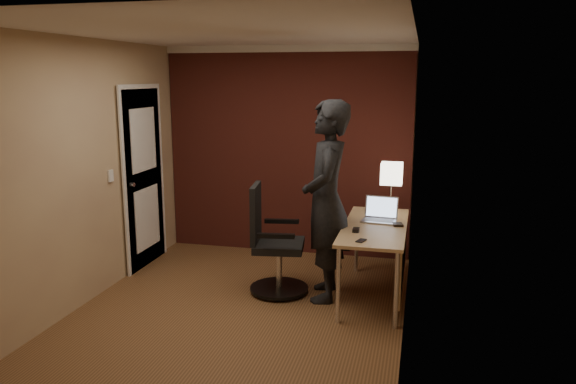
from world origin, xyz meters
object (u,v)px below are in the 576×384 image
object	(u,v)px
wallet	(398,224)
office_chair	(272,247)
desk	(382,238)
phone	(361,241)
mouse	(356,230)
laptop	(380,214)
person	(326,201)
desk_lamp	(392,174)

from	to	relation	value
wallet	office_chair	size ratio (longest dim) A/B	0.10
desk	phone	distance (m)	0.61
mouse	phone	bearing A→B (deg)	-76.26
laptop	office_chair	world-z (taller)	office_chair
person	mouse	bearing A→B (deg)	54.53
desk_lamp	phone	size ratio (longest dim) A/B	4.65
laptop	phone	bearing A→B (deg)	-97.79
desk_lamp	desk	bearing A→B (deg)	-94.34
office_chair	person	bearing A→B (deg)	1.06
desk_lamp	wallet	world-z (taller)	desk_lamp
wallet	desk	bearing A→B (deg)	-166.82
desk	office_chair	distance (m)	1.09
mouse	wallet	xyz separation A→B (m)	(0.37, 0.31, -0.01)
phone	wallet	world-z (taller)	wallet
office_chair	phone	bearing A→B (deg)	-25.59
desk_lamp	mouse	distance (m)	0.94
laptop	mouse	bearing A→B (deg)	-111.11
office_chair	desk	bearing A→B (deg)	6.85
office_chair	mouse	bearing A→B (deg)	-9.97
desk	desk_lamp	world-z (taller)	desk_lamp
desk	desk_lamp	bearing A→B (deg)	85.66
laptop	person	xyz separation A→B (m)	(-0.49, -0.32, 0.17)
desk_lamp	phone	xyz separation A→B (m)	(-0.19, -1.10, -0.41)
office_chair	laptop	bearing A→B (deg)	17.78
desk_lamp	mouse	size ratio (longest dim) A/B	5.35
phone	wallet	bearing A→B (deg)	81.58
desk	wallet	xyz separation A→B (m)	(0.14, 0.03, 0.14)
person	desk	bearing A→B (deg)	94.26
desk	mouse	size ratio (longest dim) A/B	15.00
desk	desk_lamp	size ratio (longest dim) A/B	2.80
laptop	desk_lamp	bearing A→B (deg)	75.95
desk_lamp	laptop	xyz separation A→B (m)	(-0.08, -0.32, -0.35)
desk_lamp	mouse	xyz separation A→B (m)	(-0.27, -0.80, -0.40)
phone	wallet	xyz separation A→B (m)	(0.29, 0.61, 0.01)
laptop	mouse	distance (m)	0.52
desk	mouse	xyz separation A→B (m)	(-0.23, -0.28, 0.14)
wallet	office_chair	xyz separation A→B (m)	(-1.22, -0.16, -0.26)
desk	wallet	distance (m)	0.20
desk_lamp	person	world-z (taller)	person
mouse	desk_lamp	bearing A→B (deg)	70.35
phone	desk_lamp	bearing A→B (deg)	97.36
mouse	person	world-z (taller)	person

